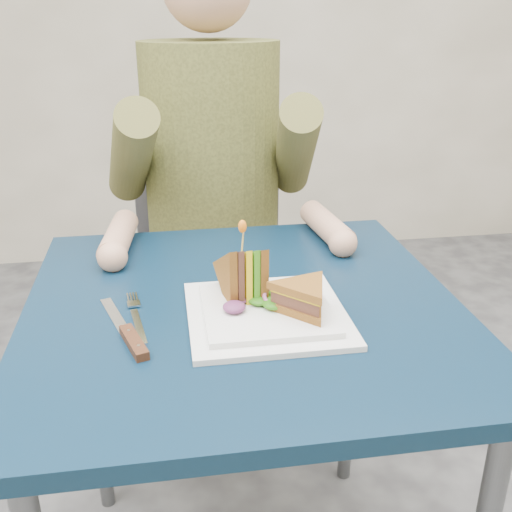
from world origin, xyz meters
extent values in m
cube|color=black|center=(0.00, 0.00, 0.71)|extent=(0.75, 0.75, 0.03)
cylinder|color=#595B5E|center=(-0.32, 0.32, 0.35)|extent=(0.04, 0.04, 0.70)
cylinder|color=#595B5E|center=(0.32, 0.32, 0.35)|extent=(0.04, 0.04, 0.70)
cube|color=#47474C|center=(0.00, 0.59, 0.45)|extent=(0.42, 0.40, 0.04)
cube|color=#47474C|center=(0.00, 0.77, 0.70)|extent=(0.42, 0.03, 0.46)
cylinder|color=#47474C|center=(-0.18, 0.42, 0.21)|extent=(0.02, 0.02, 0.43)
cylinder|color=#47474C|center=(0.18, 0.42, 0.21)|extent=(0.02, 0.02, 0.43)
cylinder|color=#47474C|center=(-0.18, 0.76, 0.21)|extent=(0.02, 0.02, 0.43)
cylinder|color=#47474C|center=(0.18, 0.76, 0.21)|extent=(0.02, 0.02, 0.43)
cylinder|color=#494B22|center=(0.00, 0.57, 0.87)|extent=(0.34, 0.34, 0.52)
cylinder|color=brown|center=(-0.20, 0.48, 0.89)|extent=(0.15, 0.39, 0.31)
cylinder|color=tan|center=(-0.23, 0.28, 0.76)|extent=(0.08, 0.20, 0.06)
sphere|color=tan|center=(-0.23, 0.18, 0.76)|extent=(0.06, 0.06, 0.06)
cylinder|color=brown|center=(0.20, 0.48, 0.89)|extent=(0.15, 0.39, 0.31)
cylinder|color=tan|center=(0.23, 0.28, 0.76)|extent=(0.08, 0.20, 0.06)
sphere|color=tan|center=(0.23, 0.18, 0.76)|extent=(0.06, 0.06, 0.06)
cube|color=white|center=(0.03, -0.06, 0.73)|extent=(0.26, 0.26, 0.01)
cube|color=white|center=(0.03, -0.06, 0.74)|extent=(0.21, 0.21, 0.01)
cube|color=silver|center=(-0.18, -0.06, 0.73)|extent=(0.03, 0.12, 0.00)
cube|color=silver|center=(-0.19, 0.02, 0.73)|extent=(0.02, 0.02, 0.00)
cube|color=silver|center=(-0.20, 0.04, 0.73)|extent=(0.01, 0.03, 0.00)
cube|color=silver|center=(-0.19, 0.04, 0.73)|extent=(0.01, 0.03, 0.00)
cube|color=silver|center=(-0.19, 0.04, 0.73)|extent=(0.01, 0.03, 0.00)
cube|color=silver|center=(-0.18, 0.04, 0.73)|extent=(0.01, 0.03, 0.00)
cube|color=silver|center=(-0.22, -0.02, 0.73)|extent=(0.06, 0.13, 0.00)
cube|color=black|center=(-0.18, -0.12, 0.74)|extent=(0.05, 0.10, 0.01)
cylinder|color=silver|center=(-0.19, -0.10, 0.74)|extent=(0.01, 0.01, 0.00)
cylinder|color=silver|center=(-0.18, -0.14, 0.74)|extent=(0.01, 0.01, 0.00)
cylinder|color=tan|center=(0.00, -0.01, 0.85)|extent=(0.01, 0.01, 0.06)
ellipsoid|color=orange|center=(0.00, -0.01, 0.88)|extent=(0.01, 0.01, 0.02)
torus|color=#9E4C7A|center=(0.05, -0.05, 0.77)|extent=(0.04, 0.04, 0.02)
camera|label=1|loc=(-0.12, -0.92, 1.21)|focal=42.00mm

